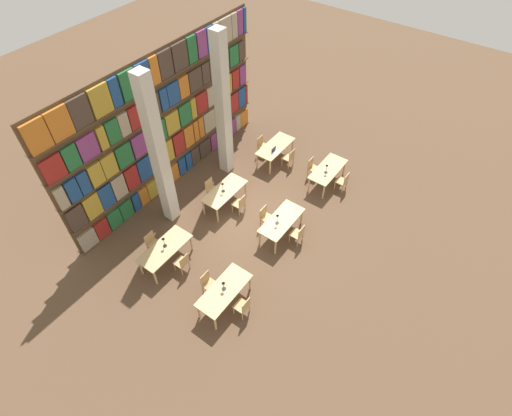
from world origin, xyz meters
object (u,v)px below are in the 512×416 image
desk_lamp_0 (223,284)px  reading_table_3 (165,249)px  desk_lamp_3 (164,241)px  chair_11 (262,145)px  reading_table_2 (328,170)px  chair_6 (182,262)px  reading_table_4 (225,192)px  chair_5 (313,167)px  chair_8 (240,203)px  chair_9 (212,188)px  chair_4 (343,181)px  chair_1 (208,283)px  desk_lamp_2 (327,167)px  laptop (275,151)px  desk_lamp_4 (223,186)px  pillar_center (223,108)px  chair_0 (243,306)px  chair_10 (289,157)px  reading_table_0 (224,291)px  reading_table_1 (282,221)px  pillar_left (159,155)px  reading_table_5 (275,148)px  chair_7 (153,243)px  chair_2 (298,234)px  chair_3 (266,216)px

desk_lamp_0 → reading_table_3: 2.63m
desk_lamp_3 → chair_11: (6.63, 0.69, -0.61)m
reading_table_2 → desk_lamp_3: bearing=159.0°
chair_6 → reading_table_4: chair_6 is taller
chair_5 → chair_11: (-0.04, 2.54, 0.00)m
chair_8 → chair_9: size_ratio=1.00×
chair_5 → chair_4: bearing=90.0°
chair_1 → desk_lamp_2: 6.56m
laptop → reading_table_2: bearing=-80.3°
reading_table_3 → desk_lamp_4: size_ratio=4.21×
desk_lamp_0 → chair_6: 1.98m
pillar_center → chair_11: (1.69, -0.65, -2.54)m
chair_0 → chair_10: (6.74, 2.65, 0.00)m
reading_table_0 → reading_table_1: (3.42, 0.14, 0.00)m
desk_lamp_3 → chair_8: 3.38m
reading_table_4 → desk_lamp_3: bearing=-179.2°
reading_table_4 → chair_10: 3.49m
pillar_left → reading_table_4: pillar_left is taller
chair_0 → desk_lamp_3: bearing=88.1°
desk_lamp_3 → chair_8: bearing=-11.4°
chair_9 → reading_table_5: bearing=167.1°
desk_lamp_2 → chair_7: 7.20m
chair_5 → chair_9: size_ratio=1.00×
pillar_center → desk_lamp_4: (-1.77, -1.28, -1.92)m
chair_7 → chair_11: bearing=-179.8°
chair_9 → desk_lamp_2: bearing=133.1°
pillar_left → reading_table_5: bearing=-15.1°
chair_8 → chair_9: bearing=90.0°
chair_7 → reading_table_0: bearing=87.7°
reading_table_3 → chair_8: bearing=-10.5°
chair_4 → chair_6: 7.14m
desk_lamp_3 → laptop: bearing=-2.2°
desk_lamp_2 → reading_table_4: 4.13m
reading_table_0 → desk_lamp_0: bearing=45.1°
chair_0 → desk_lamp_3: desk_lamp_3 is taller
desk_lamp_3 → chair_10: desk_lamp_3 is taller
chair_2 → reading_table_3: bearing=136.4°
desk_lamp_2 → chair_8: 3.72m
chair_1 → reading_table_1: size_ratio=0.45×
chair_3 → desk_lamp_2: (3.09, -0.76, 0.60)m
chair_3 → chair_11: size_ratio=1.00×
reading_table_1 → chair_3: (0.02, 0.70, -0.22)m
desk_lamp_0 → chair_9: size_ratio=0.45×
pillar_left → chair_9: pillar_left is taller
chair_1 → pillar_left: bearing=-117.1°
chair_9 → chair_10: 3.68m
desk_lamp_0 → chair_9: (3.38, 3.40, -0.57)m
chair_3 → chair_10: (3.33, 1.11, 0.00)m
pillar_center → reading_table_4: pillar_center is taller
desk_lamp_3 → chair_4: bearing=-26.0°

